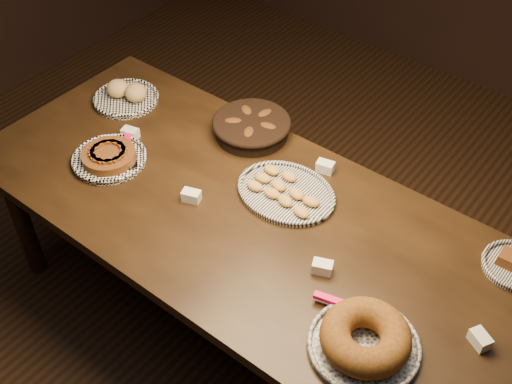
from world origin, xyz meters
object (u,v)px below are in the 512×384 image
Objects in this scene: bundt_cake_plate at (365,339)px; madeleine_platter at (285,192)px; buffet_table at (255,229)px; apple_tart_plate at (109,157)px.

madeleine_platter is at bearing 128.32° from bundt_cake_plate.
madeleine_platter is (0.02, 0.16, 0.09)m from buffet_table.
apple_tart_plate is at bearing 156.91° from bundt_cake_plate.
apple_tart_plate is 0.75m from madeleine_platter.
madeleine_platter reaches higher than buffet_table.
bundt_cake_plate reaches higher than buffet_table.
apple_tart_plate is (-0.67, -0.12, 0.10)m from buffet_table.
apple_tart_plate is at bearing -162.30° from madeleine_platter.
bundt_cake_plate is (0.60, -0.41, 0.03)m from madeleine_platter.
apple_tart_plate reaches higher than madeleine_platter.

